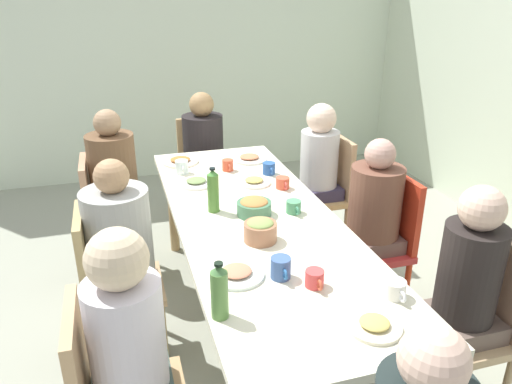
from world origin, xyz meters
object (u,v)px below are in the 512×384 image
Objects in this scene: person_0 at (317,166)px; chair_1 at (106,214)px; person_1 at (116,183)px; cup_3 at (269,168)px; person_2 at (464,288)px; dining_table at (256,229)px; bowl_0 at (254,207)px; bottle_0 at (219,292)px; chair_7 at (202,165)px; plate_5 at (249,158)px; cup_6 at (315,279)px; plate_4 at (237,273)px; bowl_1 at (260,230)px; bottle_1 at (213,191)px; chair_5 at (383,238)px; plate_2 at (374,325)px; cup_4 at (283,183)px; cup_0 at (294,207)px; cup_7 at (281,268)px; chair_2 at (475,318)px; plate_1 at (180,161)px; cup_1 at (182,167)px; person_6 at (131,346)px; plate_0 at (196,182)px; plate_3 at (254,182)px; chair_0 at (327,188)px; person_3 at (122,244)px; person_7 at (204,147)px; cup_5 at (395,289)px; person_5 at (372,213)px; chair_3 at (108,279)px.

person_0 is 1.30× the size of chair_1.
chair_1 is 0.23m from person_1.
person_0 reaches higher than cup_3.
dining_table is at bearing -138.97° from person_2.
bowl_0 is 0.81× the size of bottle_0.
person_1 is at bearing -42.25° from chair_7.
plate_5 is 1.65m from cup_6.
cup_6 is at bearing 101.56° from bottle_0.
plate_4 is 0.34m from bowl_1.
person_0 is at bearing 126.37° from bottle_1.
cup_3 is (-0.62, -0.53, 0.29)m from chair_5.
cup_4 is (-1.38, 0.13, 0.02)m from plate_2.
cup_0 is 0.50× the size of bottle_0.
dining_table is 14.94× the size of bowl_1.
plate_4 is 2.00× the size of cup_4.
chair_7 is 2.34m from cup_6.
person_0 is at bearing 90.00° from person_1.
cup_6 is at bearing 47.72° from cup_7.
chair_2 is 1.56m from cup_3.
plate_1 is 2.09× the size of cup_1.
plate_4 is at bearing 120.96° from person_6.
bottle_0 is at bearing -8.94° from chair_7.
plate_0 is 0.37m from plate_3.
chair_0 reaches higher than cup_4.
person_0 is at bearing 162.98° from plate_2.
chair_1 is 0.85m from person_3.
chair_0 is 0.82m from chair_5.
cup_6 reaches higher than cup_0.
cup_7 is at bearing -55.37° from chair_5.
cup_6 is at bearing 1.19° from person_7.
plate_5 is (-0.93, -0.58, 0.26)m from chair_5.
cup_5 reaches higher than plate_3.
cup_1 reaches higher than plate_1.
person_5 reaches higher than plate_5.
plate_4 is 1.99× the size of cup_1.
cup_4 is (0.22, 0.51, 0.02)m from plate_0.
cup_1 reaches higher than plate_5.
bowl_0 is at bearing -45.78° from chair_0.
person_2 is 1.03× the size of person_5.
chair_5 is 0.87m from cup_3.
person_1 is 9.71× the size of cup_5.
person_0 is (-0.00, -0.09, 0.19)m from chair_0.
chair_2 is 1.81m from chair_3.
person_0 is 1.08m from chair_7.
cup_7 is (0.61, 0.74, 0.30)m from chair_3.
dining_table is at bearing -0.32° from bowl_0.
cup_7 is (1.43, -0.88, 0.30)m from chair_0.
plate_3 is (-0.48, 0.85, 0.07)m from person_3.
plate_2 is at bearing -4.30° from cup_3.
cup_3 is (-0.62, -0.44, 0.11)m from person_5.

